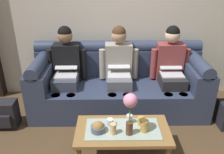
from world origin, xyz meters
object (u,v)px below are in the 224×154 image
(person_right, at_px, (171,66))
(cup_near_left, at_px, (144,126))
(cup_far_right, at_px, (141,121))
(backpack_left, at_px, (5,114))
(person_middle, at_px, (119,67))
(cup_far_left, at_px, (110,122))
(cup_far_center, at_px, (113,129))
(snack_bowl, at_px, (98,128))
(flower_vase, at_px, (130,107))
(couch, at_px, (119,85))
(cup_near_right, at_px, (129,119))
(person_left, at_px, (66,67))
(coffee_table, at_px, (123,133))

(person_right, bearing_deg, cup_near_left, -115.08)
(cup_far_right, xyz_separation_m, backpack_left, (-1.71, 0.54, -0.27))
(person_middle, xyz_separation_m, cup_far_left, (-0.13, -1.02, -0.21))
(cup_near_left, xyz_separation_m, cup_far_center, (-0.32, -0.04, -0.00))
(snack_bowl, relative_size, cup_far_left, 1.93)
(person_right, height_order, flower_vase, person_right)
(couch, relative_size, cup_near_right, 25.73)
(cup_near_right, height_order, cup_far_right, cup_near_right)
(cup_far_left, xyz_separation_m, cup_far_right, (0.33, 0.01, 0.01))
(person_left, distance_m, cup_far_left, 1.21)
(coffee_table, distance_m, cup_near_right, 0.17)
(flower_vase, bearing_deg, cup_far_left, 142.88)
(person_left, height_order, cup_near_left, person_left)
(snack_bowl, height_order, cup_near_left, cup_near_left)
(cup_near_left, relative_size, backpack_left, 0.34)
(coffee_table, relative_size, cup_near_right, 10.40)
(flower_vase, bearing_deg, person_right, 59.63)
(cup_near_left, distance_m, cup_near_right, 0.20)
(person_middle, height_order, cup_near_left, person_middle)
(flower_vase, xyz_separation_m, snack_bowl, (-0.32, 0.05, -0.28))
(person_right, relative_size, cup_far_left, 15.72)
(cup_near_right, height_order, cup_far_left, cup_near_right)
(cup_near_left, bearing_deg, backpack_left, 159.46)
(flower_vase, bearing_deg, person_left, 124.60)
(person_left, relative_size, person_right, 1.00)
(person_middle, xyz_separation_m, person_right, (0.74, 0.00, -0.00))
(coffee_table, distance_m, cup_far_center, 0.18)
(couch, relative_size, cup_far_left, 31.62)
(coffee_table, bearing_deg, cup_far_right, 19.01)
(cup_far_left, bearing_deg, cup_near_left, -16.25)
(cup_near_right, bearing_deg, cup_far_left, -168.30)
(snack_bowl, bearing_deg, cup_near_right, 22.96)
(coffee_table, bearing_deg, cup_far_center, -141.78)
(cup_far_right, bearing_deg, cup_far_center, -153.68)
(person_right, distance_m, cup_near_right, 1.20)
(cup_far_center, relative_size, backpack_left, 0.32)
(person_right, bearing_deg, backpack_left, -168.18)
(person_middle, height_order, coffee_table, person_middle)
(person_right, height_order, cup_far_center, person_right)
(flower_vase, bearing_deg, cup_far_center, 177.73)
(coffee_table, xyz_separation_m, cup_near_right, (0.08, 0.10, 0.11))
(cup_far_left, bearing_deg, person_middle, 82.58)
(person_right, bearing_deg, flower_vase, -120.37)
(person_left, bearing_deg, cup_near_right, -49.98)
(cup_far_right, bearing_deg, coffee_table, -160.99)
(cup_far_center, relative_size, cup_far_left, 1.54)
(person_middle, relative_size, coffee_table, 1.23)
(person_left, height_order, cup_far_center, person_left)
(person_left, distance_m, coffee_table, 1.35)
(cup_far_center, height_order, cup_far_left, cup_far_center)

